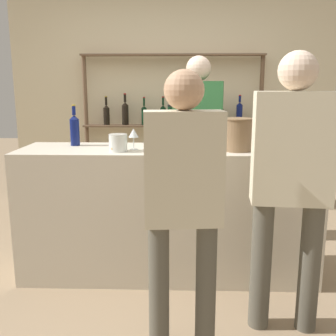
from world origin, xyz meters
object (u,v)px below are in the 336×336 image
counter_bottle_2 (170,134)px  customer_right (291,174)px  counter_bottle_0 (75,129)px  cork_jar (118,143)px  customer_center (183,194)px  ice_bucket (237,135)px  wine_glass (134,134)px  server_behind_counter (198,134)px  counter_bottle_1 (261,131)px

counter_bottle_2 → customer_right: customer_right is taller
counter_bottle_0 → customer_right: size_ratio=0.19×
cork_jar → customer_center: bearing=-59.8°
ice_bucket → customer_center: size_ratio=0.15×
wine_glass → ice_bucket: (0.77, -0.03, 0.00)m
ice_bucket → counter_bottle_0: bearing=170.3°
counter_bottle_2 → cork_jar: bearing=175.1°
cork_jar → server_behind_counter: size_ratio=0.08×
counter_bottle_2 → server_behind_counter: size_ratio=0.19×
counter_bottle_0 → customer_center: customer_center is taller
customer_center → customer_right: size_ratio=0.94×
ice_bucket → cork_jar: bearing=-176.1°
counter_bottle_2 → cork_jar: 0.39m
counter_bottle_2 → customer_right: 0.92m
counter_bottle_2 → server_behind_counter: (0.24, 0.96, -0.11)m
wine_glass → customer_right: 1.20m
counter_bottle_2 → wine_glass: counter_bottle_2 is taller
counter_bottle_1 → counter_bottle_2: size_ratio=0.99×
counter_bottle_0 → server_behind_counter: 1.20m
customer_center → counter_bottle_0: bearing=33.1°
server_behind_counter → customer_right: (0.48, -1.50, -0.05)m
wine_glass → ice_bucket: 0.77m
customer_center → wine_glass: bearing=16.9°
cork_jar → server_behind_counter: server_behind_counter is taller
counter_bottle_1 → server_behind_counter: 0.86m
counter_bottle_0 → customer_right: bearing=-29.9°
customer_right → counter_bottle_0: bearing=65.1°
wine_glass → ice_bucket: ice_bucket is taller
counter_bottle_0 → server_behind_counter: (1.01, 0.65, -0.11)m
counter_bottle_0 → counter_bottle_2: size_ratio=0.96×
counter_bottle_1 → ice_bucket: 0.25m
counter_bottle_1 → cork_jar: size_ratio=2.54×
cork_jar → customer_center: customer_center is taller
ice_bucket → customer_center: 0.98m
customer_right → counter_bottle_2: bearing=57.7°
counter_bottle_0 → counter_bottle_1: counter_bottle_1 is taller
cork_jar → counter_bottle_2: bearing=-4.9°
ice_bucket → customer_center: customer_center is taller
counter_bottle_2 → cork_jar: size_ratio=2.55×
cork_jar → ice_bucket: bearing=3.9°
counter_bottle_1 → customer_center: customer_center is taller
counter_bottle_0 → ice_bucket: (1.26, -0.22, -0.01)m
wine_glass → server_behind_counter: (0.51, 0.84, -0.10)m
ice_bucket → customer_right: bearing=-70.6°
counter_bottle_2 → customer_center: (0.09, -0.78, -0.22)m
customer_center → cork_jar: bearing=24.9°
server_behind_counter → customer_right: size_ratio=1.05×
cork_jar → customer_center: (0.47, -0.81, -0.15)m
wine_glass → counter_bottle_0: bearing=159.1°
wine_glass → customer_right: (0.99, -0.67, -0.15)m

